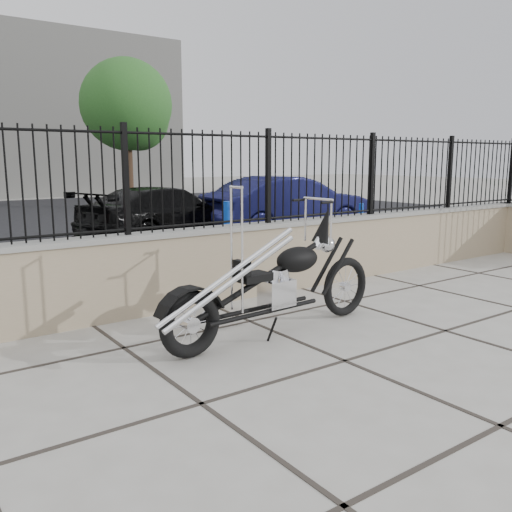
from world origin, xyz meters
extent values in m
plane|color=#99968E|center=(0.00, 0.00, 0.00)|extent=(90.00, 90.00, 0.00)
plane|color=black|center=(0.00, 12.50, 0.00)|extent=(30.00, 30.00, 0.00)
cube|color=gray|center=(0.00, 2.50, 0.48)|extent=(14.00, 0.36, 0.96)
cube|color=black|center=(0.00, 2.50, 1.56)|extent=(14.00, 0.08, 1.20)
imported|color=black|center=(2.03, 7.71, 0.61)|extent=(4.48, 2.79, 1.21)
imported|color=#11123F|center=(5.01, 6.99, 0.70)|extent=(4.31, 1.66, 1.40)
cylinder|color=blue|center=(1.73, 4.66, 0.54)|extent=(0.13, 0.13, 1.08)
cylinder|color=#0D35C3|center=(5.39, 4.94, 0.43)|extent=(0.13, 0.13, 0.86)
cylinder|color=#382619|center=(4.65, 15.96, 1.55)|extent=(0.31, 0.31, 3.10)
sphere|color=#335720|center=(4.65, 15.96, 3.93)|extent=(3.31, 3.31, 3.31)
camera|label=1|loc=(-3.38, -3.32, 1.81)|focal=38.00mm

